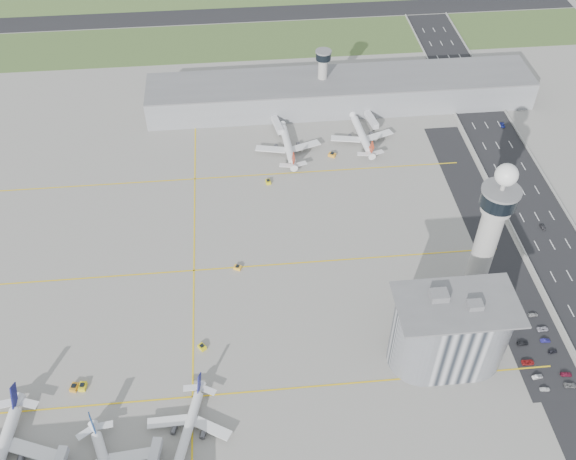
{
  "coord_description": "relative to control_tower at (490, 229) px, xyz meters",
  "views": [
    {
      "loc": [
        -18.35,
        -152.81,
        198.85
      ],
      "look_at": [
        0.0,
        35.0,
        15.0
      ],
      "focal_mm": 40.0,
      "sensor_mm": 36.0,
      "label": 1
    }
  ],
  "objects": [
    {
      "name": "ground",
      "position": [
        -72.0,
        -8.0,
        -35.04
      ],
      "size": [
        1000.0,
        1000.0,
        0.0
      ],
      "primitive_type": "plane",
      "color": "#9A978F"
    },
    {
      "name": "grass_strip_0",
      "position": [
        -92.0,
        217.0,
        -35.0
      ],
      "size": [
        480.0,
        50.0,
        0.08
      ],
      "primitive_type": "cube",
      "color": "#445A2B",
      "rests_on": "ground"
    },
    {
      "name": "runway",
      "position": [
        -92.0,
        254.0,
        -34.98
      ],
      "size": [
        480.0,
        22.0,
        0.1
      ],
      "primitive_type": "cube",
      "color": "black",
      "rests_on": "ground"
    },
    {
      "name": "barrier_left",
      "position": [
        29.0,
        -8.0,
        -34.44
      ],
      "size": [
        0.6,
        500.0,
        1.2
      ],
      "primitive_type": "cube",
      "color": "#9E9E99",
      "rests_on": "ground"
    },
    {
      "name": "landside_road",
      "position": [
        18.0,
        -18.0,
        -35.0
      ],
      "size": [
        18.0,
        260.0,
        0.08
      ],
      "primitive_type": "cube",
      "color": "black",
      "rests_on": "ground"
    },
    {
      "name": "parking_lot",
      "position": [
        16.0,
        -30.0,
        -34.99
      ],
      "size": [
        20.0,
        44.0,
        0.1
      ],
      "primitive_type": "cube",
      "color": "black",
      "rests_on": "ground"
    },
    {
      "name": "taxiway_line_h_0",
      "position": [
        -112.0,
        -38.0,
        -35.04
      ],
      "size": [
        260.0,
        0.6,
        0.01
      ],
      "primitive_type": "cube",
      "color": "yellow",
      "rests_on": "ground"
    },
    {
      "name": "taxiway_line_h_1",
      "position": [
        -112.0,
        22.0,
        -35.04
      ],
      "size": [
        260.0,
        0.6,
        0.01
      ],
      "primitive_type": "cube",
      "color": "yellow",
      "rests_on": "ground"
    },
    {
      "name": "taxiway_line_h_2",
      "position": [
        -112.0,
        82.0,
        -35.04
      ],
      "size": [
        260.0,
        0.6,
        0.01
      ],
      "primitive_type": "cube",
      "color": "yellow",
      "rests_on": "ground"
    },
    {
      "name": "taxiway_line_v",
      "position": [
        -112.0,
        22.0,
        -35.04
      ],
      "size": [
        0.6,
        260.0,
        0.01
      ],
      "primitive_type": "cube",
      "color": "yellow",
      "rests_on": "ground"
    },
    {
      "name": "control_tower",
      "position": [
        0.0,
        0.0,
        0.0
      ],
      "size": [
        14.0,
        14.0,
        64.5
      ],
      "color": "#ADAAA5",
      "rests_on": "ground"
    },
    {
      "name": "secondary_tower",
      "position": [
        -42.0,
        142.0,
        -16.24
      ],
      "size": [
        8.6,
        8.6,
        31.9
      ],
      "color": "#ADAAA5",
      "rests_on": "ground"
    },
    {
      "name": "admin_building",
      "position": [
        -20.01,
        -30.0,
        -19.74
      ],
      "size": [
        42.0,
        24.0,
        33.5
      ],
      "color": "#B2B2B7",
      "rests_on": "ground"
    },
    {
      "name": "terminal_pier",
      "position": [
        -32.0,
        140.0,
        -27.14
      ],
      "size": [
        210.0,
        32.0,
        15.8
      ],
      "color": "gray",
      "rests_on": "ground"
    },
    {
      "name": "airplane_near_c",
      "position": [
        -112.97,
        -51.29,
        -30.21
      ],
      "size": [
        37.23,
        40.91,
        9.67
      ],
      "primitive_type": null,
      "rotation": [
        0.0,
        0.0,
        -1.83
      ],
      "color": "white",
      "rests_on": "ground"
    },
    {
      "name": "airplane_far_a",
      "position": [
        -64.91,
        100.83,
        -29.5
      ],
      "size": [
        35.98,
        41.55,
        11.09
      ],
      "primitive_type": null,
      "rotation": [
        0.0,
        0.0,
        1.63
      ],
      "color": "white",
      "rests_on": "ground"
    },
    {
      "name": "airplane_far_b",
      "position": [
        -25.96,
        105.95,
        -29.55
      ],
      "size": [
        36.58,
        41.93,
        10.98
      ],
      "primitive_type": null,
      "rotation": [
        0.0,
        0.0,
        1.66
      ],
      "color": "white",
      "rests_on": "ground"
    },
    {
      "name": "jet_bridge_far_0",
      "position": [
        -70.0,
        124.0,
        -32.19
      ],
      "size": [
        5.39,
        14.31,
        5.7
      ],
      "primitive_type": null,
      "rotation": [
        0.0,
        0.0,
        -1.4
      ],
      "color": "silver",
      "rests_on": "ground"
    },
    {
      "name": "jet_bridge_far_1",
      "position": [
        -20.0,
        124.0,
        -32.19
      ],
      "size": [
        5.39,
        14.31,
        5.7
      ],
      "primitive_type": null,
      "rotation": [
        0.0,
        0.0,
        -1.4
      ],
      "color": "silver",
      "rests_on": "ground"
    },
    {
      "name": "tug_0",
      "position": [
        -150.77,
        -30.52,
        -34.02
      ],
      "size": [
        2.79,
        3.75,
        2.03
      ],
      "primitive_type": null,
      "rotation": [
        0.0,
        0.0,
        -0.11
      ],
      "color": "yellow",
      "rests_on": "ground"
    },
    {
      "name": "tug_1",
      "position": [
        -153.66,
        -30.52,
        -34.04
      ],
      "size": [
        3.15,
        3.92,
        2.0
      ],
      "primitive_type": null,
      "rotation": [
        0.0,
        0.0,
        -0.25
      ],
      "color": "orange",
      "rests_on": "ground"
    },
    {
      "name": "tug_2",
      "position": [
        -108.61,
        -17.63,
        -34.14
      ],
      "size": [
        3.53,
        3.76,
        1.8
      ],
      "primitive_type": null,
      "rotation": [
        0.0,
        0.0,
        0.62
      ],
      "color": "yellow",
      "rests_on": "ground"
    },
    {
      "name": "tug_3",
      "position": [
        -93.77,
        21.25,
        -34.14
      ],
      "size": [
        3.69,
        3.23,
        1.79
      ],
      "primitive_type": null,
      "rotation": [
        0.0,
        0.0,
        -2.01
      ],
      "color": "gold",
      "rests_on": "ground"
    },
    {
      "name": "tug_4",
      "position": [
        -76.84,
        75.58,
        -34.12
      ],
      "size": [
        2.55,
        3.41,
        1.84
      ],
      "primitive_type": null,
      "rotation": [
        0.0,
        0.0,
        -3.02
      ],
      "color": "yellow",
      "rests_on": "ground"
    },
    {
      "name": "tug_5",
      "position": [
        -43.18,
        93.38,
        -34.0
      ],
      "size": [
        4.34,
        3.97,
        2.08
      ],
      "primitive_type": null,
      "rotation": [
        0.0,
        0.0,
        1.02
      ],
      "color": "orange",
      "rests_on": "ground"
    },
    {
      "name": "car_lot_0",
      "position": [
        12.01,
        -47.35,
        -34.43
      ],
      "size": [
        3.72,
        1.81,
        1.22
      ],
      "primitive_type": "imported",
      "rotation": [
        0.0,
        0.0,
        1.47
      ],
      "color": "white",
      "rests_on": "ground"
    },
    {
      "name": "car_lot_1",
      "position": [
        11.3,
        -42.26,
        -34.39
      ],
      "size": [
        4.12,
        1.99,
        1.3
      ],
      "primitive_type": "imported",
      "rotation": [
        0.0,
        0.0,
        1.73
      ],
      "color": "#B0B0B0",
      "rests_on": "ground"
    },
    {
      "name": "car_lot_2",
      "position": [
        10.1,
        -35.94,
        -34.39
      ],
      "size": [
        4.75,
        2.29,
        1.3
      ],
      "primitive_type": "imported",
      "rotation": [
        0.0,
        0.0,
        1.54
      ],
      "color": "#A81D1E",
      "rests_on": "ground"
    },
    {
      "name": "car_lot_3",
      "position": [
        11.25,
        -27.49,
        -34.39
      ],
      "size": [
        4.55,
        2.06,
        1.29
      ],
      "primitive_type": "imported",
      "rotation": [
        0.0,
        0.0,
        1.63
      ],
      "color": "black",
      "rests_on": "ground"
    },
    {
      "name": "car_lot_4",
      "position": [
        10.6,
        -18.5,
        -34.39
      ],
      "size": [
        3.92,
        1.77,
        1.31
      ],
      "primitive_type": "imported",
      "rotation": [
        0.0,
        0.0,
        1.51
      ],
      "color": "navy",
      "rests_on": "ground"
    },
    {
      "name": "car_lot_5",
      "position": [
        10.25,
        -11.78,
        -34.48
      ],
      "size": [
        3.44,
        1.26,
        1.13
      ],
      "primitive_type": "imported",
      "rotation": [
        0.0,
        0.0,
        1.59
      ],
      "color": "white",
      "rests_on": "ground"
    },
    {
      "name": "car_lot_6",
      "position": [
        21.51,
        -46.7,
        -34.45
      ],
      "size": [
        4.49,
        2.52,
        1.18
      ],
      "primitive_type": "imported",
      "rotation": [
        0.0,
        0.0,
        1.44
      ],
      "color": "gray",
      "rests_on": "ground"
    },
    {
      "name": "car_lot_7",
      "position": [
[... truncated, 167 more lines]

